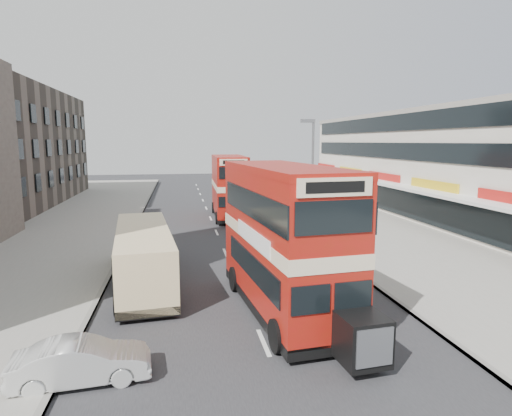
{
  "coord_description": "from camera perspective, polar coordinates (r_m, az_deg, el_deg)",
  "views": [
    {
      "loc": [
        -2.63,
        -11.37,
        6.6
      ],
      "look_at": [
        0.36,
        5.47,
        3.99
      ],
      "focal_mm": 30.65,
      "sensor_mm": 36.0,
      "label": 1
    }
  ],
  "objects": [
    {
      "name": "pedestrian_near",
      "position": [
        27.19,
        11.82,
        -3.29
      ],
      "size": [
        0.69,
        0.49,
        1.8
      ],
      "primitive_type": "imported",
      "rotation": [
        0.0,
        0.0,
        3.08
      ],
      "color": "gray",
      "rests_on": "pavement_right"
    },
    {
      "name": "road_surface",
      "position": [
        32.17,
        -5.17,
        -3.2
      ],
      "size": [
        12.0,
        90.0,
        0.01
      ],
      "primitive_type": "cube",
      "color": "#28282B",
      "rests_on": "ground"
    },
    {
      "name": "coach",
      "position": [
        20.93,
        -14.46,
        -5.85
      ],
      "size": [
        3.27,
        9.48,
        2.46
      ],
      "rotation": [
        0.0,
        0.0,
        0.1
      ],
      "color": "black",
      "rests_on": "ground"
    },
    {
      "name": "car_right_c",
      "position": [
        46.49,
        0.18,
        1.27
      ],
      "size": [
        3.65,
        1.57,
        1.23
      ],
      "primitive_type": "imported",
      "rotation": [
        0.0,
        0.0,
        -1.6
      ],
      "color": "#5CA3B8",
      "rests_on": "ground"
    },
    {
      "name": "car_right_b",
      "position": [
        31.82,
        3.43,
        -2.29
      ],
      "size": [
        4.21,
        2.33,
        1.12
      ],
      "primitive_type": "imported",
      "rotation": [
        0.0,
        0.0,
        -1.69
      ],
      "color": "#B35111",
      "rests_on": "ground"
    },
    {
      "name": "ground",
      "position": [
        13.41,
        2.75,
        -20.82
      ],
      "size": [
        160.0,
        160.0,
        0.0
      ],
      "primitive_type": "plane",
      "color": "#28282B",
      "rests_on": "ground"
    },
    {
      "name": "bus_second",
      "position": [
        38.01,
        -3.5,
        2.82
      ],
      "size": [
        2.82,
        9.51,
        5.2
      ],
      "rotation": [
        0.0,
        0.0,
        3.12
      ],
      "color": "black",
      "rests_on": "ground"
    },
    {
      "name": "pedestrian_far",
      "position": [
        42.33,
        4.72,
        0.96
      ],
      "size": [
        0.98,
        0.54,
        1.59
      ],
      "primitive_type": "imported",
      "rotation": [
        0.0,
        0.0,
        0.17
      ],
      "color": "gray",
      "rests_on": "pavement_right"
    },
    {
      "name": "cyclist",
      "position": [
        35.12,
        1.47,
        -1.06
      ],
      "size": [
        0.85,
        1.92,
        2.01
      ],
      "rotation": [
        0.0,
        0.0,
        0.11
      ],
      "color": "gray",
      "rests_on": "ground"
    },
    {
      "name": "pavement_left",
      "position": [
        33.39,
        -26.19,
        -3.5
      ],
      "size": [
        12.0,
        90.0,
        0.15
      ],
      "primitive_type": "cube",
      "color": "gray",
      "rests_on": "ground"
    },
    {
      "name": "bus_main",
      "position": [
        16.84,
        3.72,
        -4.02
      ],
      "size": [
        3.68,
        10.11,
        5.52
      ],
      "rotation": [
        0.0,
        0.0,
        3.24
      ],
      "color": "black",
      "rests_on": "ground"
    },
    {
      "name": "street_lamp",
      "position": [
        30.82,
        7.26,
        5.22
      ],
      "size": [
        1.0,
        0.2,
        8.12
      ],
      "color": "slate",
      "rests_on": "ground"
    },
    {
      "name": "car_left_front",
      "position": [
        13.59,
        -21.79,
        -18.14
      ],
      "size": [
        3.79,
        1.63,
        1.22
      ],
      "primitive_type": "imported",
      "rotation": [
        0.0,
        0.0,
        1.66
      ],
      "color": "beige",
      "rests_on": "ground"
    },
    {
      "name": "kerb_left",
      "position": [
        32.23,
        -16.06,
        -3.35
      ],
      "size": [
        0.2,
        90.0,
        0.16
      ],
      "primitive_type": "cube",
      "color": "gray",
      "rests_on": "ground"
    },
    {
      "name": "pavement_right",
      "position": [
        35.23,
        14.68,
        -2.29
      ],
      "size": [
        12.0,
        90.0,
        0.15
      ],
      "primitive_type": "cube",
      "color": "gray",
      "rests_on": "ground"
    },
    {
      "name": "commercial_row",
      "position": [
        40.34,
        24.09,
        5.21
      ],
      "size": [
        9.9,
        46.2,
        9.3
      ],
      "color": "beige",
      "rests_on": "ground"
    },
    {
      "name": "car_right_a",
      "position": [
        28.99,
        5.43,
        -3.29
      ],
      "size": [
        4.24,
        1.75,
        1.23
      ],
      "primitive_type": "imported",
      "rotation": [
        0.0,
        0.0,
        -1.58
      ],
      "color": "#9C290F",
      "rests_on": "ground"
    },
    {
      "name": "kerb_right",
      "position": [
        33.21,
        5.38,
        -2.7
      ],
      "size": [
        0.2,
        90.0,
        0.16
      ],
      "primitive_type": "cube",
      "color": "gray",
      "rests_on": "ground"
    }
  ]
}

